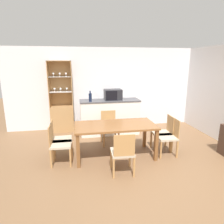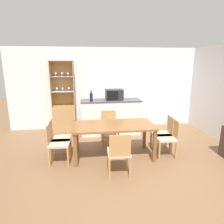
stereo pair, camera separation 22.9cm
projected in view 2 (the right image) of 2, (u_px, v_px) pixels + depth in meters
name	position (u px, v px, depth m)	size (l,w,h in m)	color
ground_plane	(135.00, 164.00, 4.25)	(18.00, 18.00, 0.00)	brown
wall_back	(117.00, 88.00, 6.47)	(6.80, 0.06, 2.55)	silver
kitchen_counter	(111.00, 117.00, 5.95)	(1.74, 0.57, 1.03)	white
display_cabinet	(64.00, 112.00, 6.22)	(0.69, 0.38, 2.15)	tan
dining_table	(114.00, 128.00, 4.45)	(1.79, 0.87, 0.75)	brown
dining_chair_side_left_near	(57.00, 143.00, 4.22)	(0.45, 0.45, 0.85)	#C1B299
dining_chair_side_right_far	(163.00, 134.00, 4.78)	(0.45, 0.45, 0.85)	#C1B299
dining_chair_head_near	(119.00, 153.00, 3.77)	(0.45, 0.45, 0.85)	#C1B299
dining_chair_side_right_near	(167.00, 137.00, 4.53)	(0.44, 0.44, 0.85)	#C1B299
dining_chair_side_left_far	(59.00, 138.00, 4.47)	(0.43, 0.43, 0.85)	#C1B299
dining_chair_head_far	(109.00, 127.00, 5.23)	(0.44, 0.44, 0.85)	#C1B299
microwave	(114.00, 95.00, 5.83)	(0.50, 0.38, 0.30)	#232328
wine_bottle	(91.00, 97.00, 5.57)	(0.08, 0.08, 0.30)	#141E38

